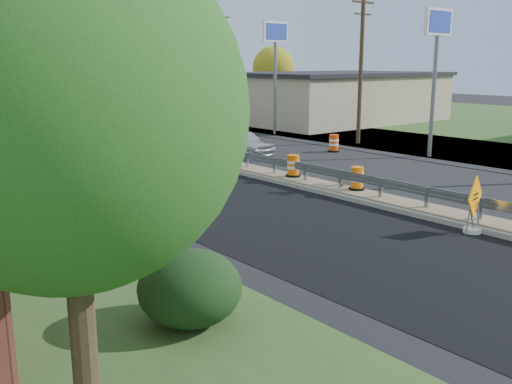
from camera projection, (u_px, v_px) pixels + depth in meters
ground at (340, 193)px, 22.82m from camera, size 140.00×140.00×0.00m
grass_verge_far at (491, 123)px, 48.90m from camera, size 40.00×120.00×0.03m
milled_overlay at (125, 170)px, 27.63m from camera, size 7.20×120.00×0.01m
median at (223, 164)px, 28.82m from camera, size 1.60×55.00×0.23m
guardrail at (211, 149)px, 29.44m from camera, size 0.10×46.15×0.72m
retail_building_near at (334, 96)px, 50.38m from camera, size 18.50×12.50×4.27m
pylon_sign_south at (437, 36)px, 30.12m from camera, size 2.20×0.30×7.90m
pylon_sign_mid at (275, 42)px, 39.92m from camera, size 2.20×0.30×7.90m
pylon_sign_north at (171, 46)px, 50.48m from camera, size 2.20×0.30×7.90m
utility_pole_smid at (361, 65)px, 35.61m from camera, size 1.90×0.26×9.40m
utility_pole_nmid at (220, 64)px, 46.92m from camera, size 1.90×0.26×9.40m
utility_pole_north at (134, 64)px, 58.22m from camera, size 1.90×0.26×9.40m
hedge_south at (190, 288)px, 11.32m from camera, size 2.09×2.09×1.52m
hedge_mid at (54, 226)px, 15.54m from camera, size 2.09×2.09×1.52m
hedge_north at (7, 187)px, 20.37m from camera, size 2.09×2.09×1.52m
tree_near_green at (67, 111)px, 7.12m from camera, size 4.62×4.62×6.86m
tree_far_yellow at (273, 67)px, 63.51m from camera, size 4.62×4.62×6.86m
caution_sign at (473, 218)px, 17.44m from camera, size 1.29×0.55×1.81m
barrel_median_near at (357, 179)px, 22.35m from camera, size 0.62×0.62×0.91m
barrel_median_mid at (293, 166)px, 24.92m from camera, size 0.65×0.65×0.95m
barrel_median_far at (157, 138)px, 34.69m from camera, size 0.53×0.53×0.78m
barrel_shoulder_near at (334, 144)px, 33.29m from camera, size 0.68×0.68×1.00m
car_silver at (242, 142)px, 32.27m from camera, size 2.10×4.32×1.42m
car_dark_mid at (180, 119)px, 44.51m from camera, size 1.90×4.83×1.57m
car_dark_far at (73, 113)px, 51.59m from camera, size 1.85×4.40×1.27m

